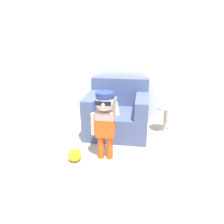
{
  "coord_description": "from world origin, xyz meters",
  "views": [
    {
      "loc": [
        0.56,
        -3.05,
        1.56
      ],
      "look_at": [
        0.12,
        -0.16,
        0.5
      ],
      "focal_mm": 35.0,
      "sensor_mm": 36.0,
      "label": 1
    }
  ],
  "objects": [
    {
      "name": "side_table",
      "position": [
        0.93,
        0.37,
        0.27
      ],
      "size": [
        0.33,
        0.33,
        0.45
      ],
      "color": "beige",
      "rests_on": "ground_plane"
    },
    {
      "name": "person_child",
      "position": [
        0.09,
        -0.57,
        0.6
      ],
      "size": [
        0.37,
        0.27,
        0.9
      ],
      "color": "#E05119",
      "rests_on": "ground_plane"
    },
    {
      "name": "wall_back",
      "position": [
        0.0,
        0.8,
        1.3
      ],
      "size": [
        10.0,
        0.05,
        2.6
      ],
      "color": "silver",
      "rests_on": "ground_plane"
    },
    {
      "name": "toy_ball",
      "position": [
        -0.28,
        -0.7,
        0.09
      ],
      "size": [
        0.17,
        0.17,
        0.17
      ],
      "color": "yellow",
      "rests_on": "ground_plane"
    },
    {
      "name": "armchair",
      "position": [
        0.15,
        0.3,
        0.32
      ],
      "size": [
        0.97,
        0.91,
        0.85
      ],
      "color": "#475684",
      "rests_on": "ground_plane"
    },
    {
      "name": "ground_plane",
      "position": [
        0.0,
        0.0,
        0.0
      ],
      "size": [
        10.0,
        10.0,
        0.0
      ],
      "primitive_type": "plane",
      "color": "#BCB29E"
    }
  ]
}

